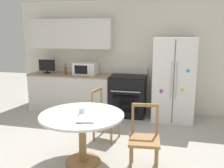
{
  "coord_description": "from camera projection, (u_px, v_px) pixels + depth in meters",
  "views": [
    {
      "loc": [
        1.12,
        -3.2,
        1.89
      ],
      "look_at": [
        0.07,
        1.15,
        0.95
      ],
      "focal_mm": 40.0,
      "sensor_mm": 36.0,
      "label": 1
    }
  ],
  "objects": [
    {
      "name": "kitchen_counter",
      "position": [
        71.0,
        92.0,
        6.06
      ],
      "size": [
        1.99,
        0.64,
        0.9
      ],
      "color": "silver",
      "rests_on": "ground_plane"
    },
    {
      "name": "dining_chair_right",
      "position": [
        144.0,
        139.0,
        3.44
      ],
      "size": [
        0.46,
        0.46,
        0.9
      ],
      "rotation": [
        0.0,
        0.0,
        3.24
      ],
      "color": "#9E7042",
      "rests_on": "ground_plane"
    },
    {
      "name": "oven_range",
      "position": [
        128.0,
        95.0,
        5.71
      ],
      "size": [
        0.79,
        0.68,
        1.08
      ],
      "color": "black",
      "rests_on": "ground_plane"
    },
    {
      "name": "counter_bottle",
      "position": [
        66.0,
        70.0,
        5.88
      ],
      "size": [
        0.06,
        0.06,
        0.25
      ],
      "color": "brown",
      "rests_on": "kitchen_counter"
    },
    {
      "name": "candle_glass",
      "position": [
        82.0,
        111.0,
        3.54
      ],
      "size": [
        0.09,
        0.09,
        0.09
      ],
      "color": "silver",
      "rests_on": "dining_table"
    },
    {
      "name": "dining_chair_far",
      "position": [
        105.0,
        115.0,
        4.43
      ],
      "size": [
        0.49,
        0.49,
        0.9
      ],
      "rotation": [
        0.0,
        0.0,
        4.51
      ],
      "color": "#9E7042",
      "rests_on": "ground_plane"
    },
    {
      "name": "dining_table",
      "position": [
        82.0,
        124.0,
        3.57
      ],
      "size": [
        1.21,
        1.21,
        0.74
      ],
      "color": "white",
      "rests_on": "ground_plane"
    },
    {
      "name": "ground_plane",
      "position": [
        89.0,
        162.0,
        3.69
      ],
      "size": [
        14.0,
        14.0,
        0.0
      ],
      "primitive_type": "plane",
      "color": "#B2ADA3"
    },
    {
      "name": "microwave",
      "position": [
        86.0,
        69.0,
        5.86
      ],
      "size": [
        0.53,
        0.38,
        0.28
      ],
      "color": "white",
      "rests_on": "kitchen_counter"
    },
    {
      "name": "mail_stack",
      "position": [
        86.0,
        119.0,
        3.31
      ],
      "size": [
        0.28,
        0.34,
        0.02
      ],
      "color": "white",
      "rests_on": "dining_table"
    },
    {
      "name": "back_wall",
      "position": [
        111.0,
        51.0,
        5.93
      ],
      "size": [
        5.2,
        0.44,
        2.6
      ],
      "color": "silver",
      "rests_on": "ground_plane"
    },
    {
      "name": "countertop_tv",
      "position": [
        47.0,
        66.0,
        6.06
      ],
      "size": [
        0.4,
        0.16,
        0.33
      ],
      "color": "black",
      "rests_on": "kitchen_counter"
    },
    {
      "name": "refrigerator",
      "position": [
        174.0,
        79.0,
        5.35
      ],
      "size": [
        0.86,
        0.76,
        1.78
      ],
      "color": "white",
      "rests_on": "ground_plane"
    }
  ]
}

